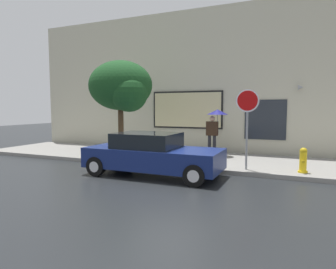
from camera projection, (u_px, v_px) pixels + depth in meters
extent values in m
plane|color=black|center=(164.00, 176.00, 9.61)|extent=(60.00, 60.00, 0.00)
cube|color=gray|center=(193.00, 159.00, 12.35)|extent=(20.00, 4.00, 0.15)
cube|color=beige|center=(210.00, 82.00, 14.33)|extent=(20.00, 0.40, 7.00)
cube|color=black|center=(187.00, 110.00, 14.67)|extent=(3.63, 0.06, 1.86)
cube|color=beige|center=(187.00, 110.00, 14.64)|extent=(3.47, 0.03, 1.70)
cube|color=#262B33|center=(265.00, 120.00, 13.26)|extent=(1.80, 0.04, 1.80)
cone|color=#99999E|center=(300.00, 87.00, 12.46)|extent=(0.22, 0.24, 0.24)
cube|color=navy|center=(153.00, 158.00, 9.70)|extent=(4.48, 1.80, 0.65)
cube|color=black|center=(147.00, 140.00, 9.74)|extent=(2.01, 1.59, 0.49)
cylinder|color=black|center=(210.00, 165.00, 9.82)|extent=(0.64, 0.22, 0.64)
cylinder|color=silver|center=(210.00, 165.00, 9.82)|extent=(0.35, 0.24, 0.35)
cylinder|color=black|center=(194.00, 176.00, 8.31)|extent=(0.64, 0.22, 0.64)
cylinder|color=silver|center=(194.00, 176.00, 8.31)|extent=(0.35, 0.24, 0.35)
cylinder|color=black|center=(123.00, 158.00, 11.14)|extent=(0.64, 0.22, 0.64)
cylinder|color=silver|center=(123.00, 158.00, 11.14)|extent=(0.35, 0.24, 0.35)
cylinder|color=black|center=(96.00, 166.00, 9.62)|extent=(0.64, 0.22, 0.64)
cylinder|color=silver|center=(96.00, 166.00, 9.62)|extent=(0.35, 0.24, 0.35)
cylinder|color=yellow|center=(303.00, 162.00, 9.43)|extent=(0.22, 0.22, 0.70)
sphere|color=gold|center=(303.00, 151.00, 9.40)|extent=(0.23, 0.23, 0.23)
cylinder|color=gold|center=(303.00, 162.00, 9.29)|extent=(0.09, 0.12, 0.09)
cylinder|color=gold|center=(303.00, 160.00, 9.58)|extent=(0.09, 0.12, 0.09)
cylinder|color=yellow|center=(303.00, 172.00, 9.46)|extent=(0.30, 0.30, 0.06)
cylinder|color=black|center=(209.00, 145.00, 13.00)|extent=(0.14, 0.14, 0.87)
cylinder|color=black|center=(214.00, 145.00, 12.91)|extent=(0.14, 0.14, 0.87)
cube|color=black|center=(212.00, 129.00, 12.89)|extent=(0.51, 0.22, 0.62)
sphere|color=tan|center=(212.00, 119.00, 12.85)|extent=(0.24, 0.24, 0.24)
cylinder|color=#4C4C51|center=(217.00, 123.00, 12.78)|extent=(0.02, 0.02, 0.90)
cone|color=navy|center=(218.00, 112.00, 12.73)|extent=(0.91, 0.91, 0.22)
cylinder|color=#4C3823|center=(121.00, 130.00, 12.75)|extent=(0.24, 0.24, 2.26)
ellipsoid|color=#19471E|center=(120.00, 85.00, 12.58)|extent=(2.82, 2.39, 2.11)
sphere|color=#19471E|center=(129.00, 93.00, 12.04)|extent=(1.55, 1.55, 1.55)
cylinder|color=gray|center=(247.00, 130.00, 9.84)|extent=(0.07, 0.07, 2.66)
cylinder|color=white|center=(247.00, 101.00, 9.72)|extent=(0.76, 0.02, 0.76)
cylinder|color=red|center=(247.00, 101.00, 9.71)|extent=(0.66, 0.02, 0.66)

